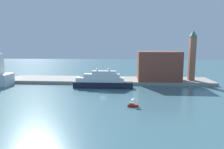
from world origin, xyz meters
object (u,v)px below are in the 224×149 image
Objects in this scene: bell_tower at (192,54)px; harbor_building at (159,66)px; mooring_bollard at (122,81)px; parked_car at (83,78)px; small_motorboat at (133,103)px; large_yacht at (102,81)px; person_figure at (91,79)px.

harbor_building is at bearing -176.65° from bell_tower.
harbor_building is 21.46m from mooring_bollard.
parked_car is at bearing 179.35° from harbor_building.
small_motorboat is 4.73× the size of mooring_bollard.
large_yacht is at bearing -139.88° from mooring_bollard.
small_motorboat is 56.00m from bell_tower.
mooring_bollard is (-36.30, -7.75, -13.45)m from bell_tower.
small_motorboat is at bearing -58.86° from parked_car.
harbor_building is 28.86× the size of mooring_bollard.
mooring_bollard is (-4.61, 36.17, 0.78)m from small_motorboat.
bell_tower is (17.22, 1.01, 6.30)m from harbor_building.
mooring_bollard is at bearing -160.54° from harbor_building.
large_yacht is at bearing -49.86° from parked_car.
parked_car is (-26.21, 43.38, 0.99)m from small_motorboat.
large_yacht is 7.90× the size of small_motorboat.
harbor_building is at bearing 27.07° from large_yacht.
person_figure is 2.09× the size of mooring_bollard.
parked_car is 5.39× the size of mooring_bollard.
parked_car is 22.77m from mooring_bollard.
small_motorboat is (13.68, -28.52, -2.00)m from large_yacht.
large_yacht is 49.45m from bell_tower.
mooring_bollard is (-19.08, -6.74, -7.15)m from harbor_building.
person_figure is at bearing 123.14° from large_yacht.
person_figure is (-52.91, -3.86, -13.10)m from bell_tower.
mooring_bollard is (21.60, -7.21, -0.21)m from parked_car.
bell_tower reaches higher than large_yacht.
large_yacht is at bearing 115.63° from small_motorboat.
bell_tower reaches higher than small_motorboat.
large_yacht reaches higher than mooring_bollard.
person_figure is at bearing -175.43° from harbor_building.
harbor_building reaches higher than large_yacht.
person_figure is (-35.69, -2.85, -6.80)m from harbor_building.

